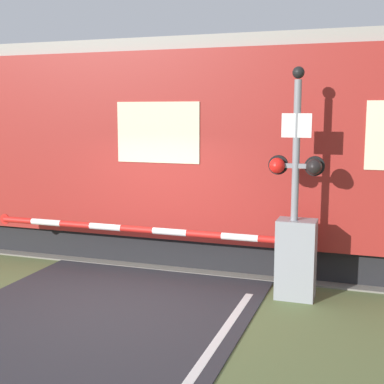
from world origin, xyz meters
name	(u,v)px	position (x,y,z in m)	size (l,w,h in m)	color
ground_plane	(117,303)	(0.00, 0.00, 0.00)	(80.00, 80.00, 0.00)	#5B6B3D
track_bed	(189,249)	(0.00, 3.35, 0.02)	(36.00, 3.20, 0.13)	slate
train	(187,148)	(-0.03, 3.35, 2.15)	(15.62, 3.14, 4.21)	black
crossing_barrier	(267,254)	(2.09, 1.12, 0.68)	(5.82, 0.44, 1.25)	gray
signal_post	(296,170)	(2.51, 1.07, 2.03)	(0.85, 0.26, 3.57)	gray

